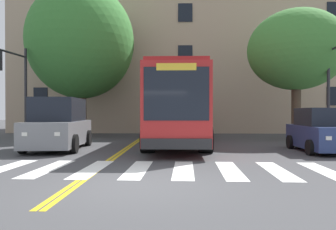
{
  "coord_description": "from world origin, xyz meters",
  "views": [
    {
      "loc": [
        0.91,
        -7.31,
        1.64
      ],
      "look_at": [
        0.4,
        8.46,
        1.5
      ],
      "focal_mm": 35.0,
      "sensor_mm": 36.0,
      "label": 1
    }
  ],
  "objects_px": {
    "city_bus": "(177,106)",
    "street_tree_curbside_large": "(296,50)",
    "car_navy_far_lane": "(321,132)",
    "car_grey_near_lane": "(59,125)",
    "traffic_light_far_corner": "(15,78)",
    "street_tree_curbside_small": "(81,42)"
  },
  "relations": [
    {
      "from": "city_bus",
      "to": "car_navy_far_lane",
      "type": "bearing_deg",
      "value": -27.2
    },
    {
      "from": "car_grey_near_lane",
      "to": "car_navy_far_lane",
      "type": "distance_m",
      "value": 11.15
    },
    {
      "from": "city_bus",
      "to": "car_navy_far_lane",
      "type": "distance_m",
      "value": 6.78
    },
    {
      "from": "traffic_light_far_corner",
      "to": "street_tree_curbside_small",
      "type": "bearing_deg",
      "value": 53.02
    },
    {
      "from": "car_grey_near_lane",
      "to": "traffic_light_far_corner",
      "type": "xyz_separation_m",
      "value": [
        -3.88,
        3.72,
        2.49
      ]
    },
    {
      "from": "city_bus",
      "to": "car_grey_near_lane",
      "type": "relative_size",
      "value": 2.38
    },
    {
      "from": "car_navy_far_lane",
      "to": "city_bus",
      "type": "bearing_deg",
      "value": 152.8
    },
    {
      "from": "city_bus",
      "to": "street_tree_curbside_large",
      "type": "distance_m",
      "value": 8.25
    },
    {
      "from": "car_grey_near_lane",
      "to": "street_tree_curbside_large",
      "type": "height_order",
      "value": "street_tree_curbside_large"
    },
    {
      "from": "car_navy_far_lane",
      "to": "street_tree_curbside_small",
      "type": "height_order",
      "value": "street_tree_curbside_small"
    },
    {
      "from": "car_navy_far_lane",
      "to": "street_tree_curbside_large",
      "type": "xyz_separation_m",
      "value": [
        1.06,
        5.82,
        4.46
      ]
    },
    {
      "from": "street_tree_curbside_small",
      "to": "city_bus",
      "type": "bearing_deg",
      "value": -36.82
    },
    {
      "from": "traffic_light_far_corner",
      "to": "street_tree_curbside_small",
      "type": "xyz_separation_m",
      "value": [
        2.68,
        3.56,
        2.76
      ]
    },
    {
      "from": "traffic_light_far_corner",
      "to": "street_tree_curbside_large",
      "type": "relative_size",
      "value": 0.7
    },
    {
      "from": "street_tree_curbside_large",
      "to": "street_tree_curbside_small",
      "type": "relative_size",
      "value": 0.76
    },
    {
      "from": "street_tree_curbside_large",
      "to": "street_tree_curbside_small",
      "type": "bearing_deg",
      "value": 171.41
    },
    {
      "from": "city_bus",
      "to": "car_navy_far_lane",
      "type": "xyz_separation_m",
      "value": [
        5.95,
        -3.06,
        -1.09
      ]
    },
    {
      "from": "car_navy_far_lane",
      "to": "street_tree_curbside_small",
      "type": "bearing_deg",
      "value": 147.56
    },
    {
      "from": "car_grey_near_lane",
      "to": "traffic_light_far_corner",
      "type": "height_order",
      "value": "traffic_light_far_corner"
    },
    {
      "from": "car_grey_near_lane",
      "to": "street_tree_curbside_small",
      "type": "distance_m",
      "value": 9.05
    },
    {
      "from": "car_grey_near_lane",
      "to": "car_navy_far_lane",
      "type": "relative_size",
      "value": 1.28
    },
    {
      "from": "traffic_light_far_corner",
      "to": "car_grey_near_lane",
      "type": "bearing_deg",
      "value": -43.77
    }
  ]
}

